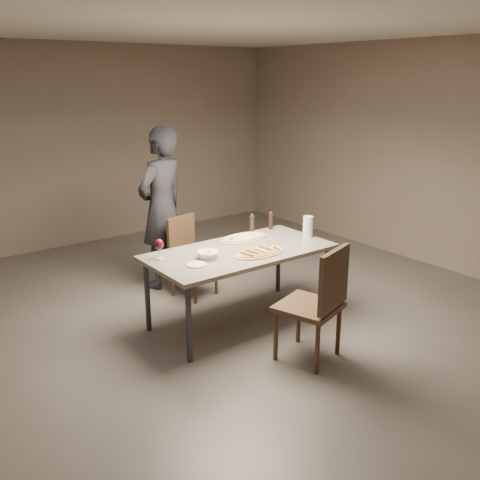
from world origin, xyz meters
TOP-DOWN VIEW (x-y plane):
  - room at (0.00, 0.00)m, footprint 7.00×7.00m
  - dining_table at (0.00, 0.00)m, footprint 1.80×0.90m
  - zucchini_pizza at (0.07, -0.20)m, footprint 0.52×0.29m
  - ham_pizza at (0.24, 0.26)m, footprint 0.54×0.30m
  - bread_basket at (-0.38, -0.02)m, footprint 0.20×0.20m
  - oil_dish at (0.14, -0.20)m, footprint 0.14×0.14m
  - pepper_mill_left at (0.45, 0.38)m, footprint 0.05×0.05m
  - pepper_mill_right at (0.71, 0.38)m, footprint 0.05×0.05m
  - carafe at (0.83, -0.07)m, footprint 0.10×0.10m
  - wine_glass at (-0.74, 0.24)m, footprint 0.08×0.08m
  - side_plate at (-0.57, -0.11)m, footprint 0.18×0.18m
  - chair_near at (0.07, -1.01)m, footprint 0.61×0.61m
  - chair_far at (-0.01, 0.93)m, footprint 0.50×0.50m
  - diner at (-0.10, 1.33)m, footprint 0.78×0.64m

SIDE VIEW (x-z plane):
  - chair_far at x=-0.01m, z-range 0.05..0.93m
  - chair_near at x=0.07m, z-range 0.06..1.09m
  - dining_table at x=0.00m, z-range 0.32..1.07m
  - side_plate at x=-0.57m, z-range 0.75..0.76m
  - oil_dish at x=0.14m, z-range 0.75..0.77m
  - ham_pizza at x=0.24m, z-range 0.75..0.78m
  - zucchini_pizza at x=0.07m, z-range 0.74..0.79m
  - bread_basket at x=-0.38m, z-range 0.76..0.83m
  - pepper_mill_right at x=0.71m, z-range 0.74..0.94m
  - pepper_mill_left at x=0.45m, z-range 0.74..0.95m
  - carafe at x=0.83m, z-range 0.75..0.97m
  - wine_glass at x=-0.74m, z-range 0.79..0.98m
  - diner at x=-0.10m, z-range 0.00..1.83m
  - room at x=0.00m, z-range -2.10..4.90m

